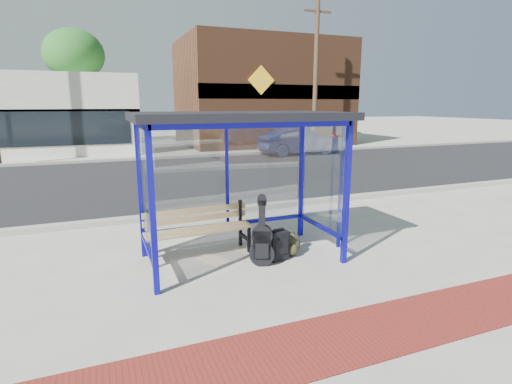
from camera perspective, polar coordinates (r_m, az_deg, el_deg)
name	(u,v)px	position (r m, az deg, el deg)	size (l,w,h in m)	color
ground	(242,259)	(6.79, -2.05, -9.55)	(120.00, 120.00, 0.00)	#B2ADA0
brick_paver_strip	(322,343)	(4.69, 9.46, -20.55)	(60.00, 1.00, 0.01)	maroon
curb_near	(200,213)	(9.41, -8.01, -2.95)	(60.00, 0.25, 0.12)	gray
street_asphalt	(165,178)	(14.31, -12.90, 1.95)	(60.00, 10.00, 0.00)	black
curb_far	(147,158)	(19.31, -15.30, 4.67)	(60.00, 0.25, 0.12)	gray
far_sidewalk	(143,155)	(21.19, -15.89, 5.14)	(60.00, 4.00, 0.01)	#B2ADA0
bus_shelter	(239,135)	(6.37, -2.41, 8.20)	(3.30, 1.80, 2.42)	#100EA0
storefront_brown	(262,93)	(26.44, 0.82, 13.93)	(10.00, 7.08, 6.40)	#59331E
tree_mid	(74,55)	(28.09, -24.57, 17.37)	(3.60, 3.60, 7.03)	#4C3826
tree_right	(299,64)	(31.65, 6.20, 17.71)	(3.60, 3.60, 7.03)	#4C3826
utility_pole_east	(316,74)	(22.34, 8.52, 16.38)	(1.60, 0.24, 8.00)	#4C3826
bench	(199,227)	(6.88, -8.14, -5.04)	(1.85, 0.53, 0.86)	black
guitar_bag	(262,242)	(6.39, 0.84, -7.10)	(0.42, 0.25, 1.10)	black
suitcase	(278,246)	(6.66, 3.20, -7.67)	(0.34, 0.25, 0.54)	black
backpack	(291,245)	(6.90, 5.01, -7.53)	(0.38, 0.36, 0.40)	#292717
sign_post	(341,181)	(7.16, 12.09, 1.61)	(0.14, 0.26, 2.19)	#0D1490
newspaper_a	(209,258)	(6.86, -6.74, -9.36)	(0.36, 0.28, 0.01)	white
newspaper_b	(215,261)	(6.74, -5.81, -9.75)	(0.40, 0.32, 0.01)	white
newspaper_c	(245,249)	(7.20, -1.62, -8.20)	(0.38, 0.30, 0.01)	white
parked_car	(299,141)	(20.53, 6.17, 7.21)	(1.43, 4.11, 1.35)	#1A224B
fire_hydrant	(333,141)	(23.80, 10.92, 7.21)	(0.36, 0.24, 0.81)	#B20C1C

